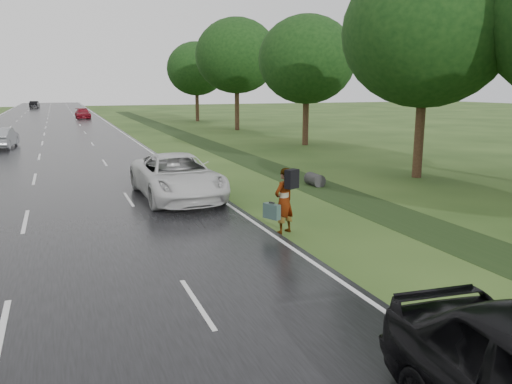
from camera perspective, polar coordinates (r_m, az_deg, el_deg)
The scene contains 14 objects.
ground at distance 10.05m, azimuth -27.12°, elevation -14.51°, with size 220.00×220.00×0.00m, color #253F16.
road at distance 54.20m, azimuth -22.95°, elevation 6.56°, with size 14.00×180.00×0.04m, color black.
edge_stripe_east at distance 54.47m, azimuth -15.81°, elevation 7.10°, with size 0.12×180.00×0.01m, color silver.
center_line at distance 54.20m, azimuth -22.96°, elevation 6.58°, with size 0.12×180.00×0.01m, color silver.
drainage_ditch at distance 29.88m, azimuth -1.21°, elevation 3.85°, with size 2.20×120.00×0.56m.
tree_east_b at distance 24.85m, azimuth 18.88°, elevation 16.96°, with size 7.60×7.60×10.11m.
tree_east_c at distance 37.19m, azimuth 5.83°, elevation 14.81°, with size 7.00×7.00×9.29m.
tree_east_d at distance 49.95m, azimuth -2.23°, elevation 15.29°, with size 8.00×8.00×10.76m.
tree_east_f at distance 63.20m, azimuth -6.84°, elevation 13.82°, with size 7.20×7.20×9.62m.
pedestrian at distance 14.60m, azimuth 3.20°, elevation -0.91°, with size 1.04×0.81×1.95m.
white_pickup at distance 19.40m, azimuth -9.02°, elevation 1.78°, with size 2.77×6.00×1.67m, color silver.
silver_sedan at distance 39.10m, azimuth -27.07°, elevation 5.54°, with size 1.51×4.33×1.43m, color gray.
far_car_red at distance 71.74m, azimuth -19.18°, elevation 8.49°, with size 1.85×4.55×1.32m, color maroon.
far_car_dark at distance 108.56m, azimuth -23.98°, elevation 9.11°, with size 1.49×4.28×1.41m, color black.
Camera 1 is at (1.20, -9.02, 4.26)m, focal length 35.00 mm.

